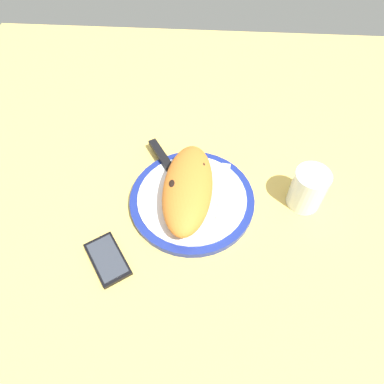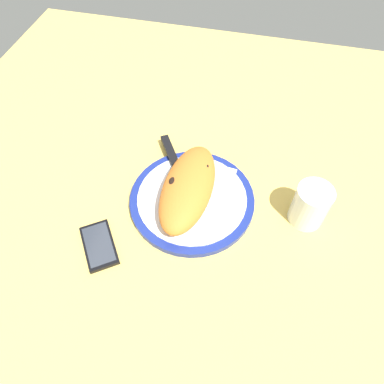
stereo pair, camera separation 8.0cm
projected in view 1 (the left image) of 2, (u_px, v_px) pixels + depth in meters
The scene contains 7 objects.
ground_plane at pixel (192, 205), 84.49cm from camera, with size 150.00×150.00×3.00cm, color #DBB756.
plate at pixel (192, 199), 82.54cm from camera, with size 29.01×29.01×1.89cm.
calzone at pixel (188, 188), 79.13cm from camera, with size 25.53×12.00×6.71cm.
fork at pixel (223, 184), 83.69cm from camera, with size 16.04×3.35×0.40cm.
knife at pixel (167, 163), 87.13cm from camera, with size 21.64×14.65×1.20cm.
smartphone at pixel (108, 259), 74.04cm from camera, with size 12.82×11.61×1.16cm.
water_glass at pixel (307, 191), 79.82cm from camera, with size 7.81×7.81×10.05cm.
Camera 1 is at (-46.94, -3.01, 68.76)cm, focal length 33.10 mm.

